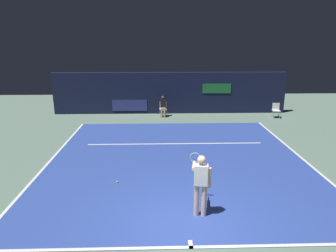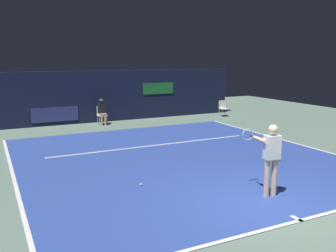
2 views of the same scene
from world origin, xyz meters
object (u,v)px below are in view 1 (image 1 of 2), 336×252
object	(u,v)px
tennis_player	(201,182)
line_judge_on_chair	(163,106)
tennis_ball	(117,182)
courtside_chair_near	(276,109)

from	to	relation	value
tennis_player	line_judge_on_chair	world-z (taller)	tennis_player
tennis_ball	tennis_player	bearing A→B (deg)	-38.41
line_judge_on_chair	tennis_ball	distance (m)	9.15
tennis_player	courtside_chair_near	bearing A→B (deg)	60.27
tennis_ball	line_judge_on_chair	bearing A→B (deg)	79.56
line_judge_on_chair	tennis_ball	xyz separation A→B (m)	(-1.65, -8.97, -0.64)
line_judge_on_chair	courtside_chair_near	bearing A→B (deg)	-3.92
tennis_player	line_judge_on_chair	bearing A→B (deg)	94.34
tennis_player	tennis_ball	bearing A→B (deg)	141.59
line_judge_on_chair	tennis_ball	size ratio (longest dim) A/B	19.41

